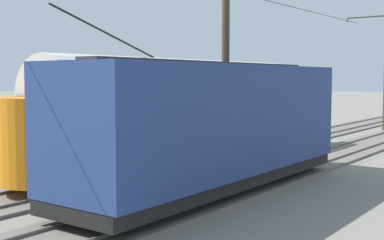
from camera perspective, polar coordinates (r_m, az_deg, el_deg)
ground_plane at (r=24.58m, az=9.67°, el=-3.76°), size 220.00×220.00×0.00m
track_streetcar_siding at (r=24.04m, az=14.34°, el=-3.90°), size 2.80×80.00×0.18m
track_adjacent_siding at (r=25.80m, az=5.96°, el=-3.20°), size 2.80×80.00×0.18m
vintage_streetcar at (r=21.69m, az=-0.23°, el=1.21°), size 2.65×17.65×5.63m
coach_adjacent at (r=15.93m, az=2.43°, el=-0.39°), size 2.96×11.41×3.85m
catenary_pole_mid_near at (r=18.93m, az=3.47°, el=6.46°), size 2.92×0.28×7.99m
spare_tie_stack at (r=32.41m, az=4.85°, el=-1.21°), size 2.40×2.40×0.54m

